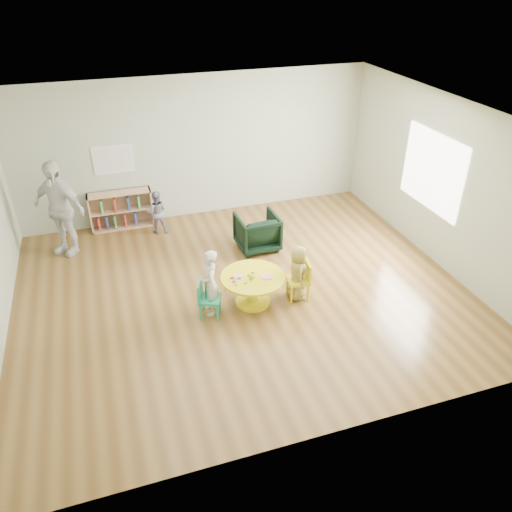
{
  "coord_description": "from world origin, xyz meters",
  "views": [
    {
      "loc": [
        -1.83,
        -6.34,
        4.64
      ],
      "look_at": [
        0.14,
        -0.3,
        0.79
      ],
      "focal_mm": 35.0,
      "sensor_mm": 36.0,
      "label": 1
    }
  ],
  "objects_px": {
    "activity_table": "(253,285)",
    "child_left": "(210,283)",
    "kid_chair_left": "(207,298)",
    "adult_caretaker": "(59,208)",
    "bookshelf": "(120,210)",
    "kid_chair_right": "(301,279)",
    "armchair": "(257,232)",
    "child_right": "(298,273)",
    "toddler": "(157,212)"
  },
  "relations": [
    {
      "from": "child_left",
      "to": "child_right",
      "type": "height_order",
      "value": "child_left"
    },
    {
      "from": "activity_table",
      "to": "child_left",
      "type": "xyz_separation_m",
      "value": [
        -0.67,
        -0.03,
        0.19
      ]
    },
    {
      "from": "bookshelf",
      "to": "adult_caretaker",
      "type": "bearing_deg",
      "value": -146.67
    },
    {
      "from": "toddler",
      "to": "activity_table",
      "type": "bearing_deg",
      "value": 120.65
    },
    {
      "from": "bookshelf",
      "to": "child_left",
      "type": "height_order",
      "value": "child_left"
    },
    {
      "from": "bookshelf",
      "to": "adult_caretaker",
      "type": "relative_size",
      "value": 0.69
    },
    {
      "from": "child_right",
      "to": "adult_caretaker",
      "type": "relative_size",
      "value": 0.53
    },
    {
      "from": "child_left",
      "to": "adult_caretaker",
      "type": "height_order",
      "value": "adult_caretaker"
    },
    {
      "from": "toddler",
      "to": "adult_caretaker",
      "type": "bearing_deg",
      "value": 18.51
    },
    {
      "from": "kid_chair_right",
      "to": "armchair",
      "type": "height_order",
      "value": "armchair"
    },
    {
      "from": "activity_table",
      "to": "child_left",
      "type": "bearing_deg",
      "value": -177.19
    },
    {
      "from": "bookshelf",
      "to": "kid_chair_right",
      "type": "bearing_deg",
      "value": -53.45
    },
    {
      "from": "bookshelf",
      "to": "armchair",
      "type": "xyz_separation_m",
      "value": [
        2.28,
        -1.63,
        -0.03
      ]
    },
    {
      "from": "armchair",
      "to": "child_right",
      "type": "relative_size",
      "value": 0.81
    },
    {
      "from": "activity_table",
      "to": "toddler",
      "type": "distance_m",
      "value": 2.97
    },
    {
      "from": "kid_chair_right",
      "to": "armchair",
      "type": "xyz_separation_m",
      "value": [
        -0.17,
        1.67,
        -0.0
      ]
    },
    {
      "from": "kid_chair_right",
      "to": "kid_chair_left",
      "type": "bearing_deg",
      "value": 97.89
    },
    {
      "from": "child_left",
      "to": "toddler",
      "type": "height_order",
      "value": "child_left"
    },
    {
      "from": "activity_table",
      "to": "bookshelf",
      "type": "distance_m",
      "value": 3.64
    },
    {
      "from": "bookshelf",
      "to": "adult_caretaker",
      "type": "height_order",
      "value": "adult_caretaker"
    },
    {
      "from": "child_right",
      "to": "toddler",
      "type": "height_order",
      "value": "child_right"
    },
    {
      "from": "toddler",
      "to": "child_right",
      "type": "bearing_deg",
      "value": 131.51
    },
    {
      "from": "adult_caretaker",
      "to": "kid_chair_left",
      "type": "bearing_deg",
      "value": -14.63
    },
    {
      "from": "child_left",
      "to": "bookshelf",
      "type": "bearing_deg",
      "value": -152.08
    },
    {
      "from": "kid_chair_left",
      "to": "armchair",
      "type": "height_order",
      "value": "armchair"
    },
    {
      "from": "activity_table",
      "to": "kid_chair_right",
      "type": "xyz_separation_m",
      "value": [
        0.76,
        -0.08,
        -0.0
      ]
    },
    {
      "from": "kid_chair_right",
      "to": "child_right",
      "type": "xyz_separation_m",
      "value": [
        -0.06,
        0.0,
        0.12
      ]
    },
    {
      "from": "kid_chair_left",
      "to": "kid_chair_right",
      "type": "height_order",
      "value": "kid_chair_right"
    },
    {
      "from": "bookshelf",
      "to": "toddler",
      "type": "distance_m",
      "value": 0.79
    },
    {
      "from": "bookshelf",
      "to": "child_left",
      "type": "bearing_deg",
      "value": -72.65
    },
    {
      "from": "kid_chair_left",
      "to": "kid_chair_right",
      "type": "relative_size",
      "value": 0.93
    },
    {
      "from": "activity_table",
      "to": "adult_caretaker",
      "type": "distance_m",
      "value": 3.76
    },
    {
      "from": "armchair",
      "to": "adult_caretaker",
      "type": "distance_m",
      "value": 3.49
    },
    {
      "from": "kid_chair_left",
      "to": "adult_caretaker",
      "type": "distance_m",
      "value": 3.33
    },
    {
      "from": "kid_chair_left",
      "to": "toddler",
      "type": "relative_size",
      "value": 0.69
    },
    {
      "from": "bookshelf",
      "to": "child_left",
      "type": "relative_size",
      "value": 1.14
    },
    {
      "from": "kid_chair_left",
      "to": "child_left",
      "type": "height_order",
      "value": "child_left"
    },
    {
      "from": "child_right",
      "to": "adult_caretaker",
      "type": "distance_m",
      "value": 4.33
    },
    {
      "from": "activity_table",
      "to": "kid_chair_left",
      "type": "bearing_deg",
      "value": -174.1
    },
    {
      "from": "activity_table",
      "to": "toddler",
      "type": "xyz_separation_m",
      "value": [
        -1.04,
        2.79,
        0.09
      ]
    },
    {
      "from": "child_left",
      "to": "kid_chair_right",
      "type": "bearing_deg",
      "value": 98.76
    },
    {
      "from": "child_right",
      "to": "toddler",
      "type": "xyz_separation_m",
      "value": [
        -1.74,
        2.86,
        -0.03
      ]
    },
    {
      "from": "bookshelf",
      "to": "adult_caretaker",
      "type": "distance_m",
      "value": 1.34
    },
    {
      "from": "kid_chair_left",
      "to": "kid_chair_right",
      "type": "distance_m",
      "value": 1.5
    },
    {
      "from": "armchair",
      "to": "adult_caretaker",
      "type": "bearing_deg",
      "value": -17.56
    },
    {
      "from": "bookshelf",
      "to": "toddler",
      "type": "height_order",
      "value": "toddler"
    },
    {
      "from": "kid_chair_right",
      "to": "bookshelf",
      "type": "height_order",
      "value": "bookshelf"
    },
    {
      "from": "child_left",
      "to": "kid_chair_left",
      "type": "bearing_deg",
      "value": -48.36
    },
    {
      "from": "child_right",
      "to": "armchair",
      "type": "bearing_deg",
      "value": 13.11
    },
    {
      "from": "bookshelf",
      "to": "child_left",
      "type": "xyz_separation_m",
      "value": [
        1.02,
        -3.26,
        0.16
      ]
    }
  ]
}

